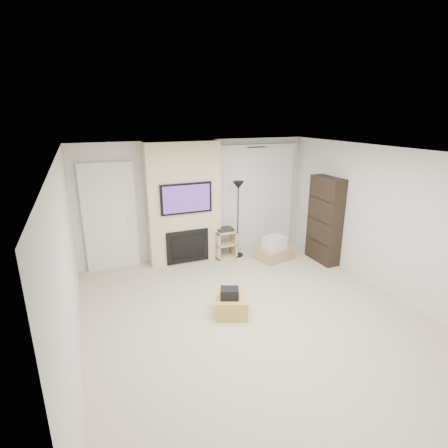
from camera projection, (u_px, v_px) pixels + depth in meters
name	position (u px, v px, depth m)	size (l,w,h in m)	color
floor	(253.00, 316.00, 5.43)	(5.00, 5.50, 0.00)	#C3B297
ceiling	(258.00, 153.00, 4.68)	(5.00, 5.50, 0.00)	white
wall_back	(197.00, 199.00, 7.48)	(5.00, 2.50, 0.00)	beige
wall_front	(423.00, 357.00, 2.63)	(5.00, 2.50, 0.00)	beige
wall_left	(68.00, 268.00, 4.15)	(5.50, 2.50, 0.00)	beige
wall_right	(386.00, 221.00, 5.97)	(5.50, 2.50, 0.00)	beige
hvac_vent	(257.00, 147.00, 5.53)	(0.35, 0.18, 0.01)	silver
ottoman	(231.00, 305.00, 5.45)	(0.50, 0.50, 0.30)	gold
black_bag	(229.00, 293.00, 5.34)	(0.28, 0.22, 0.16)	black
fireplace_wall	(184.00, 204.00, 7.17)	(1.50, 0.47, 2.50)	beige
entry_door	(110.00, 218.00, 6.86)	(1.02, 0.11, 2.14)	silver
vertical_blinds	(256.00, 193.00, 7.94)	(1.98, 0.10, 2.37)	silver
floor_lamp	(238.00, 198.00, 7.36)	(0.25, 0.25, 1.66)	black
av_stand	(225.00, 242.00, 7.60)	(0.45, 0.38, 0.66)	#D1B086
box_stack	(274.00, 250.00, 7.54)	(0.87, 0.73, 0.50)	tan
bookshelf	(325.00, 220.00, 7.23)	(0.30, 0.80, 1.80)	black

